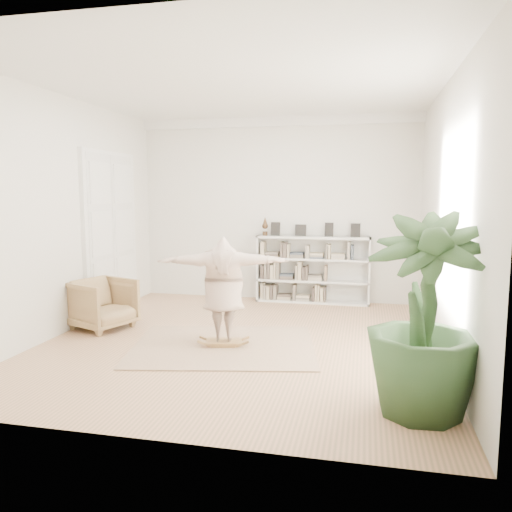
{
  "coord_description": "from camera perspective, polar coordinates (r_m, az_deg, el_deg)",
  "views": [
    {
      "loc": [
        1.74,
        -6.81,
        2.14
      ],
      "look_at": [
        0.15,
        0.4,
        1.2
      ],
      "focal_mm": 35.0,
      "sensor_mm": 36.0,
      "label": 1
    }
  ],
  "objects": [
    {
      "name": "person",
      "position": [
        6.9,
        -3.75,
        -3.51
      ],
      "size": [
        1.85,
        0.82,
        1.46
      ],
      "primitive_type": "imported",
      "rotation": [
        0.0,
        0.0,
        3.33
      ],
      "color": "#BFA28F",
      "rests_on": "rocker_board"
    },
    {
      "name": "doors",
      "position": [
        9.28,
        -16.22,
        2.38
      ],
      "size": [
        0.09,
        1.78,
        2.92
      ],
      "color": "white",
      "rests_on": "floor"
    },
    {
      "name": "floor",
      "position": [
        7.35,
        -1.82,
        -9.69
      ],
      "size": [
        6.0,
        6.0,
        0.0
      ],
      "primitive_type": "plane",
      "color": "#9B7750",
      "rests_on": "ground"
    },
    {
      "name": "rug",
      "position": [
        7.11,
        -3.69,
        -10.2
      ],
      "size": [
        2.83,
        2.44,
        0.02
      ],
      "primitive_type": "cube",
      "rotation": [
        0.0,
        0.0,
        0.19
      ],
      "color": "tan",
      "rests_on": "floor"
    },
    {
      "name": "armchair",
      "position": [
        8.28,
        -17.17,
        -5.25
      ],
      "size": [
        1.12,
        1.1,
        0.79
      ],
      "primitive_type": "imported",
      "rotation": [
        0.0,
        0.0,
        1.2
      ],
      "color": "tan",
      "rests_on": "floor"
    },
    {
      "name": "room_shell",
      "position": [
        10.0,
        2.39,
        15.11
      ],
      "size": [
        6.0,
        6.0,
        6.0
      ],
      "color": "silver",
      "rests_on": "floor"
    },
    {
      "name": "bookshelf",
      "position": [
        9.8,
        6.46,
        -1.64
      ],
      "size": [
        2.2,
        0.35,
        1.64
      ],
      "color": "silver",
      "rests_on": "floor"
    },
    {
      "name": "houseplant",
      "position": [
        5.04,
        18.62,
        -6.4
      ],
      "size": [
        1.31,
        1.31,
        1.97
      ],
      "primitive_type": "imported",
      "rotation": [
        0.0,
        0.0,
        -0.21
      ],
      "color": "#2C4A25",
      "rests_on": "floor"
    },
    {
      "name": "rocker_board",
      "position": [
        7.09,
        -3.7,
        -9.76
      ],
      "size": [
        0.54,
        0.38,
        0.1
      ],
      "rotation": [
        0.0,
        0.0,
        0.19
      ],
      "color": "olive",
      "rests_on": "rug"
    }
  ]
}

